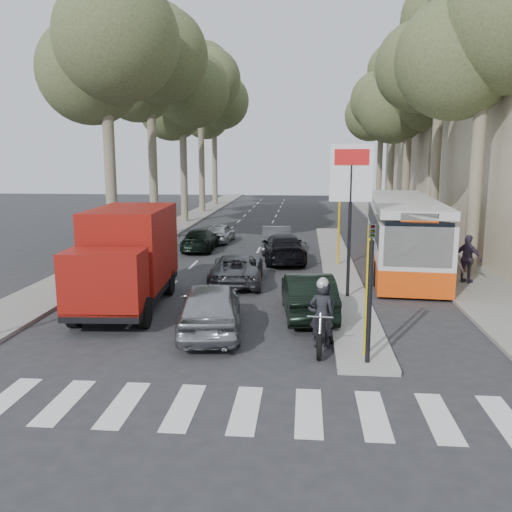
# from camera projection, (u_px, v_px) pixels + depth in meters

# --- Properties ---
(ground) EXTENTS (120.00, 120.00, 0.00)m
(ground) POSITION_uv_depth(u_px,v_px,m) (244.00, 344.00, 15.17)
(ground) COLOR #28282B
(ground) RESTS_ON ground
(sidewalk_right) EXTENTS (3.20, 70.00, 0.12)m
(sidewalk_right) POSITION_uv_depth(u_px,v_px,m) (402.00, 229.00, 38.88)
(sidewalk_right) COLOR gray
(sidewalk_right) RESTS_ON ground
(median_left) EXTENTS (2.40, 64.00, 0.12)m
(median_left) POSITION_uv_depth(u_px,v_px,m) (184.00, 222.00, 43.30)
(median_left) COLOR gray
(median_left) RESTS_ON ground
(traffic_island) EXTENTS (1.50, 26.00, 0.16)m
(traffic_island) POSITION_uv_depth(u_px,v_px,m) (338.00, 266.00, 25.64)
(traffic_island) COLOR gray
(traffic_island) RESTS_ON ground
(building_far) EXTENTS (11.00, 20.00, 16.00)m
(building_far) POSITION_uv_depth(u_px,v_px,m) (471.00, 123.00, 45.66)
(building_far) COLOR #B7A88E
(building_far) RESTS_ON ground
(billboard) EXTENTS (1.50, 12.10, 5.60)m
(billboard) POSITION_uv_depth(u_px,v_px,m) (350.00, 199.00, 19.11)
(billboard) COLOR yellow
(billboard) RESTS_ON ground
(traffic_light_island) EXTENTS (0.16, 0.41, 3.60)m
(traffic_light_island) POSITION_uv_depth(u_px,v_px,m) (371.00, 270.00, 12.96)
(traffic_light_island) COLOR black
(traffic_light_island) RESTS_ON ground
(tree_l_a) EXTENTS (7.40, 7.20, 14.10)m
(tree_l_a) POSITION_uv_depth(u_px,v_px,m) (108.00, 46.00, 25.86)
(tree_l_a) COLOR #6B604C
(tree_l_a) RESTS_ON ground
(tree_l_b) EXTENTS (7.40, 7.20, 14.88)m
(tree_l_b) POSITION_uv_depth(u_px,v_px,m) (152.00, 60.00, 33.58)
(tree_l_b) COLOR #6B604C
(tree_l_b) RESTS_ON ground
(tree_l_c) EXTENTS (7.40, 7.20, 13.71)m
(tree_l_c) POSITION_uv_depth(u_px,v_px,m) (184.00, 92.00, 41.59)
(tree_l_c) COLOR #6B604C
(tree_l_c) RESTS_ON ground
(tree_l_d) EXTENTS (7.40, 7.20, 15.66)m
(tree_l_d) POSITION_uv_depth(u_px,v_px,m) (202.00, 83.00, 49.12)
(tree_l_d) COLOR #6B604C
(tree_l_d) RESTS_ON ground
(tree_l_e) EXTENTS (7.40, 7.20, 14.49)m
(tree_l_e) POSITION_uv_depth(u_px,v_px,m) (215.00, 103.00, 57.15)
(tree_l_e) COLOR #6B604C
(tree_l_e) RESTS_ON ground
(tree_r_a) EXTENTS (7.40, 7.20, 14.10)m
(tree_r_a) POSITION_uv_depth(u_px,v_px,m) (489.00, 29.00, 22.39)
(tree_r_a) COLOR #6B604C
(tree_r_a) RESTS_ON ground
(tree_r_b) EXTENTS (7.40, 7.20, 15.27)m
(tree_r_b) POSITION_uv_depth(u_px,v_px,m) (445.00, 42.00, 30.03)
(tree_r_b) COLOR #6B604C
(tree_r_b) RESTS_ON ground
(tree_r_c) EXTENTS (7.40, 7.20, 13.32)m
(tree_r_c) POSITION_uv_depth(u_px,v_px,m) (412.00, 92.00, 38.20)
(tree_r_c) COLOR #6B604C
(tree_r_c) RESTS_ON ground
(tree_r_d) EXTENTS (7.40, 7.20, 14.88)m
(tree_r_d) POSITION_uv_depth(u_px,v_px,m) (396.00, 86.00, 45.78)
(tree_r_d) COLOR #6B604C
(tree_r_d) RESTS_ON ground
(tree_r_e) EXTENTS (7.40, 7.20, 14.10)m
(tree_r_e) POSITION_uv_depth(u_px,v_px,m) (383.00, 103.00, 53.73)
(tree_r_e) COLOR #6B604C
(tree_r_e) RESTS_ON ground
(silver_hatchback) EXTENTS (2.40, 4.73, 1.54)m
(silver_hatchback) POSITION_uv_depth(u_px,v_px,m) (210.00, 307.00, 16.03)
(silver_hatchback) COLOR #9EA1A6
(silver_hatchback) RESTS_ON ground
(dark_hatchback) EXTENTS (1.96, 4.50, 1.44)m
(dark_hatchback) POSITION_uv_depth(u_px,v_px,m) (308.00, 294.00, 17.75)
(dark_hatchback) COLOR black
(dark_hatchback) RESTS_ON ground
(queue_car_a) EXTENTS (2.34, 4.60, 1.25)m
(queue_car_a) POSITION_uv_depth(u_px,v_px,m) (237.00, 269.00, 22.30)
(queue_car_a) COLOR #4F5157
(queue_car_a) RESTS_ON ground
(queue_car_b) EXTENTS (2.59, 5.08, 1.41)m
(queue_car_b) POSITION_uv_depth(u_px,v_px,m) (283.00, 248.00, 26.90)
(queue_car_b) COLOR black
(queue_car_b) RESTS_ON ground
(queue_car_c) EXTENTS (1.59, 3.56, 1.19)m
(queue_car_c) POSITION_uv_depth(u_px,v_px,m) (220.00, 233.00, 33.09)
(queue_car_c) COLOR #ACB0B4
(queue_car_c) RESTS_ON ground
(queue_car_d) EXTENTS (1.76, 4.45, 1.44)m
(queue_car_d) POSITION_uv_depth(u_px,v_px,m) (277.00, 239.00, 29.76)
(queue_car_d) COLOR #45474C
(queue_car_d) RESTS_ON ground
(queue_car_e) EXTENTS (1.74, 4.21, 1.22)m
(queue_car_e) POSITION_uv_depth(u_px,v_px,m) (200.00, 240.00, 30.21)
(queue_car_e) COLOR black
(queue_car_e) RESTS_ON ground
(red_truck) EXTENTS (2.80, 6.52, 3.40)m
(red_truck) POSITION_uv_depth(u_px,v_px,m) (128.00, 256.00, 18.59)
(red_truck) COLOR black
(red_truck) RESTS_ON ground
(city_bus) EXTENTS (3.73, 12.70, 3.30)m
(city_bus) POSITION_uv_depth(u_px,v_px,m) (402.00, 231.00, 25.34)
(city_bus) COLOR #E3460C
(city_bus) RESTS_ON ground
(motorcycle) EXTENTS (0.86, 2.31, 1.96)m
(motorcycle) POSITION_uv_depth(u_px,v_px,m) (322.00, 315.00, 14.84)
(motorcycle) COLOR black
(motorcycle) RESTS_ON ground
(pedestrian_near) EXTENTS (1.22, 1.21, 1.96)m
(pedestrian_near) POSITION_uv_depth(u_px,v_px,m) (468.00, 259.00, 21.84)
(pedestrian_near) COLOR #3C2F46
(pedestrian_near) RESTS_ON sidewalk_right
(pedestrian_far) EXTENTS (1.22, 0.62, 1.83)m
(pedestrian_far) POSITION_uv_depth(u_px,v_px,m) (449.00, 266.00, 20.80)
(pedestrian_far) COLOR #706454
(pedestrian_far) RESTS_ON sidewalk_right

